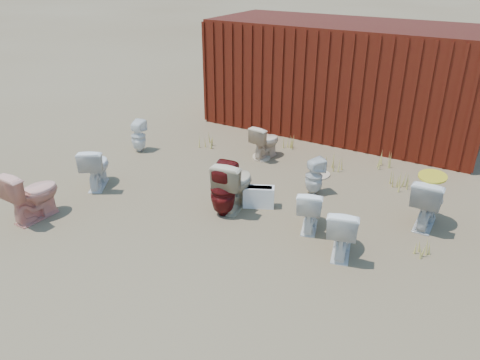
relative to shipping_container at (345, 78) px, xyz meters
The scene contains 22 objects.
ground 5.34m from the shipping_container, 90.00° to the right, with size 100.00×100.00×0.00m, color brown.
shipping_container is the anchor object (origin of this frame).
toilet_front_a 5.81m from the shipping_container, 117.17° to the right, with size 0.42×0.73×0.75m, color white.
toilet_front_pink 6.96m from the shipping_container, 112.18° to the right, with size 0.46×0.81×0.83m, color #ED9E89.
toilet_front_c 4.73m from the shipping_container, 75.67° to the right, with size 0.37×0.66×0.67m, color white.
toilet_front_maroon 4.89m from the shipping_container, 92.02° to the right, with size 0.39×0.40×0.86m, color #580F0F.
toilet_front_e 5.28m from the shipping_container, 69.95° to the right, with size 0.41×0.72×0.74m, color white.
toilet_back_a 4.76m from the shipping_container, 131.57° to the right, with size 0.30×0.30×0.66m, color white.
toilet_back_beige_left 4.60m from the shipping_container, 91.86° to the right, with size 0.47×0.83×0.85m, color beige.
toilet_back_beige_right 2.69m from the shipping_container, 105.92° to the right, with size 0.38×0.67×0.68m, color beige.
toilet_back_yellowlid 4.45m from the shipping_container, 53.41° to the right, with size 0.45×0.78×0.80m, color silver.
toilet_back_e 3.62m from the shipping_container, 77.49° to the right, with size 0.29×0.30×0.65m, color white.
yellow_lid 4.40m from the shipping_container, 53.41° to the right, with size 0.40×0.50×0.03m, color gold.
loose_tank 4.44m from the shipping_container, 87.60° to the right, with size 0.50×0.20×0.35m, color white.
loose_lid_near 3.02m from the shipping_container, 78.05° to the right, with size 0.38×0.49×0.02m, color beige.
loose_lid_far 2.87m from the shipping_container, 106.68° to the right, with size 0.36×0.47×0.02m, color #CBB593.
weed_clump_a 3.41m from the shipping_container, 128.91° to the right, with size 0.36×0.36×0.28m, color gold.
weed_clump_b 2.61m from the shipping_container, 73.22° to the right, with size 0.32×0.32×0.32m, color gold.
weed_clump_c 3.33m from the shipping_container, 52.08° to the right, with size 0.36×0.36×0.32m, color gold.
weed_clump_d 2.06m from the shipping_container, 105.46° to the right, with size 0.30×0.30×0.29m, color gold.
weed_clump_e 2.48m from the shipping_container, 48.92° to the right, with size 0.34×0.34×0.34m, color gold.
weed_clump_f 5.31m from the shipping_container, 58.06° to the right, with size 0.28×0.28×0.25m, color gold.
Camera 1 is at (3.36, -5.01, 3.71)m, focal length 35.00 mm.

